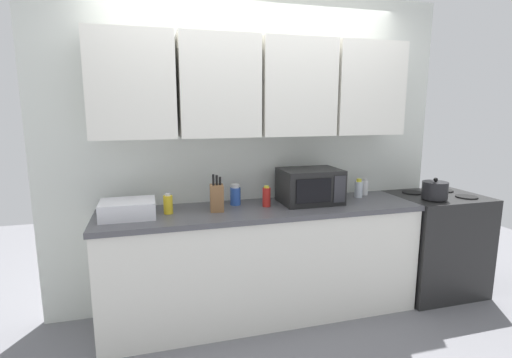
# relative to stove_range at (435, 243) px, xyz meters

# --- Properties ---
(wall_back_with_cabinets) EXTENTS (3.39, 0.38, 2.60)m
(wall_back_with_cabinets) POSITION_rel_stove_range_xyz_m (-1.64, 0.25, 1.13)
(wall_back_with_cabinets) COLOR silver
(wall_back_with_cabinets) RESTS_ON ground_plane
(counter_run) EXTENTS (2.52, 0.63, 0.90)m
(counter_run) POSITION_rel_stove_range_xyz_m (-1.64, 0.02, -0.00)
(counter_run) COLOR white
(counter_run) RESTS_ON ground_plane
(stove_range) EXTENTS (0.76, 0.64, 0.91)m
(stove_range) POSITION_rel_stove_range_xyz_m (0.00, 0.00, 0.00)
(stove_range) COLOR black
(stove_range) RESTS_ON ground_plane
(kettle) EXTENTS (0.21, 0.21, 0.18)m
(kettle) POSITION_rel_stove_range_xyz_m (-0.17, -0.14, 0.53)
(kettle) COLOR black
(kettle) RESTS_ON stove_range
(microwave) EXTENTS (0.48, 0.37, 0.28)m
(microwave) POSITION_rel_stove_range_xyz_m (-1.22, 0.07, 0.59)
(microwave) COLOR black
(microwave) RESTS_ON counter_run
(dish_rack) EXTENTS (0.38, 0.30, 0.12)m
(dish_rack) POSITION_rel_stove_range_xyz_m (-2.65, 0.02, 0.51)
(dish_rack) COLOR silver
(dish_rack) RESTS_ON counter_run
(knife_block) EXTENTS (0.11, 0.13, 0.28)m
(knife_block) POSITION_rel_stove_range_xyz_m (-2.01, 0.02, 0.55)
(knife_block) COLOR brown
(knife_block) RESTS_ON counter_run
(bottle_blue_cleaner) EXTENTS (0.08, 0.08, 0.17)m
(bottle_blue_cleaner) POSITION_rel_stove_range_xyz_m (-1.83, 0.16, 0.53)
(bottle_blue_cleaner) COLOR #2D56B7
(bottle_blue_cleaner) RESTS_ON counter_run
(bottle_yellow_mustard) EXTENTS (0.07, 0.07, 0.15)m
(bottle_yellow_mustard) POSITION_rel_stove_range_xyz_m (-2.36, 0.04, 0.52)
(bottle_yellow_mustard) COLOR gold
(bottle_yellow_mustard) RESTS_ON counter_run
(bottle_red_sauce) EXTENTS (0.06, 0.06, 0.17)m
(bottle_red_sauce) POSITION_rel_stove_range_xyz_m (-1.60, 0.04, 0.53)
(bottle_red_sauce) COLOR red
(bottle_red_sauce) RESTS_ON counter_run
(bottle_clear_tall) EXTENTS (0.07, 0.07, 0.16)m
(bottle_clear_tall) POSITION_rel_stove_range_xyz_m (-0.74, 0.13, 0.52)
(bottle_clear_tall) COLOR silver
(bottle_clear_tall) RESTS_ON counter_run
(bottle_white_jar) EXTENTS (0.06, 0.06, 0.15)m
(bottle_white_jar) POSITION_rel_stove_range_xyz_m (-0.63, 0.20, 0.52)
(bottle_white_jar) COLOR white
(bottle_white_jar) RESTS_ON counter_run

